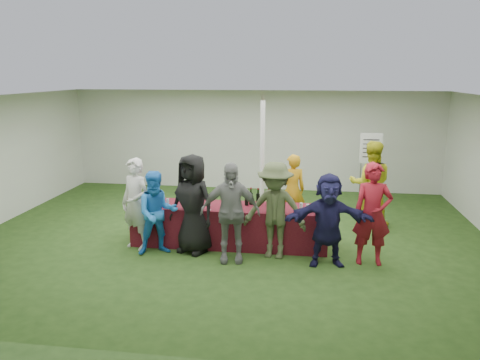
# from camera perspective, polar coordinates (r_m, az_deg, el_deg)

# --- Properties ---
(ground) EXTENTS (60.00, 60.00, 0.00)m
(ground) POSITION_cam_1_polar(r_m,az_deg,el_deg) (9.26, -1.16, -6.97)
(ground) COLOR #284719
(ground) RESTS_ON ground
(tent) EXTENTS (10.00, 10.00, 10.00)m
(tent) POSITION_cam_1_polar(r_m,az_deg,el_deg) (10.00, 2.73, 2.54)
(tent) COLOR white
(tent) RESTS_ON ground
(serving_table) EXTENTS (3.60, 0.80, 0.75)m
(serving_table) POSITION_cam_1_polar(r_m,az_deg,el_deg) (8.77, -1.30, -5.54)
(serving_table) COLOR maroon
(serving_table) RESTS_ON ground
(wine_bottles) EXTENTS (0.59, 0.14, 0.32)m
(wine_bottles) POSITION_cam_1_polar(r_m,az_deg,el_deg) (8.69, 2.43, -2.31)
(wine_bottles) COLOR black
(wine_bottles) RESTS_ON serving_table
(wine_glasses) EXTENTS (2.90, 0.17, 0.16)m
(wine_glasses) POSITION_cam_1_polar(r_m,az_deg,el_deg) (8.42, -2.70, -2.88)
(wine_glasses) COLOR silver
(wine_glasses) RESTS_ON serving_table
(water_bottle) EXTENTS (0.07, 0.07, 0.23)m
(water_bottle) POSITION_cam_1_polar(r_m,az_deg,el_deg) (8.69, -0.55, -2.41)
(water_bottle) COLOR silver
(water_bottle) RESTS_ON serving_table
(bar_towel) EXTENTS (0.25, 0.18, 0.03)m
(bar_towel) POSITION_cam_1_polar(r_m,az_deg,el_deg) (8.60, 9.34, -3.37)
(bar_towel) COLOR white
(bar_towel) RESTS_ON serving_table
(dump_bucket) EXTENTS (0.21, 0.21, 0.18)m
(dump_bucket) POSITION_cam_1_polar(r_m,az_deg,el_deg) (8.32, 9.77, -3.41)
(dump_bucket) COLOR slate
(dump_bucket) RESTS_ON serving_table
(wine_list_sign) EXTENTS (0.50, 0.03, 1.80)m
(wine_list_sign) POSITION_cam_1_polar(r_m,az_deg,el_deg) (11.25, 15.62, 3.07)
(wine_list_sign) COLOR slate
(wine_list_sign) RESTS_ON ground
(staff_pourer) EXTENTS (0.63, 0.50, 1.52)m
(staff_pourer) POSITION_cam_1_polar(r_m,az_deg,el_deg) (9.83, 6.38, -1.22)
(staff_pourer) COLOR #C48814
(staff_pourer) RESTS_ON ground
(staff_back) EXTENTS (0.90, 0.72, 1.80)m
(staff_back) POSITION_cam_1_polar(r_m,az_deg,el_deg) (10.08, 15.60, -0.45)
(staff_back) COLOR gold
(staff_back) RESTS_ON ground
(customer_0) EXTENTS (0.72, 0.62, 1.68)m
(customer_0) POSITION_cam_1_polar(r_m,az_deg,el_deg) (8.68, -12.60, -2.86)
(customer_0) COLOR beige
(customer_0) RESTS_ON ground
(customer_1) EXTENTS (0.90, 0.82, 1.50)m
(customer_1) POSITION_cam_1_polar(r_m,az_deg,el_deg) (8.36, -10.05, -3.97)
(customer_1) COLOR blue
(customer_1) RESTS_ON ground
(customer_2) EXTENTS (1.02, 0.86, 1.78)m
(customer_2) POSITION_cam_1_polar(r_m,az_deg,el_deg) (8.32, -5.80, -2.91)
(customer_2) COLOR black
(customer_2) RESTS_ON ground
(customer_3) EXTENTS (1.06, 0.56, 1.72)m
(customer_3) POSITION_cam_1_polar(r_m,az_deg,el_deg) (7.89, -1.20, -3.98)
(customer_3) COLOR slate
(customer_3) RESTS_ON ground
(customer_4) EXTENTS (1.18, 0.79, 1.69)m
(customer_4) POSITION_cam_1_polar(r_m,az_deg,el_deg) (8.07, 4.28, -3.72)
(customer_4) COLOR #444E2E
(customer_4) RESTS_ON ground
(customer_5) EXTENTS (1.50, 0.63, 1.57)m
(customer_5) POSITION_cam_1_polar(r_m,az_deg,el_deg) (7.88, 10.68, -4.82)
(customer_5) COLOR #1A1842
(customer_5) RESTS_ON ground
(customer_6) EXTENTS (0.64, 0.43, 1.73)m
(customer_6) POSITION_cam_1_polar(r_m,az_deg,el_deg) (8.08, 15.84, -4.02)
(customer_6) COLOR maroon
(customer_6) RESTS_ON ground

